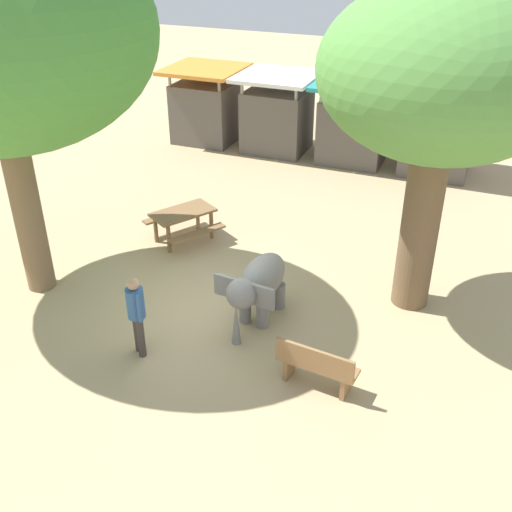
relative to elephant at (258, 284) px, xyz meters
The scene contains 10 objects.
ground_plane 1.26m from the elephant, behind, with size 60.00×60.00×0.00m, color tan.
elephant is the anchor object (origin of this frame).
person_handler 2.42m from the elephant, 131.62° to the right, with size 0.42×0.35×1.62m.
shade_tree_secondary 4.98m from the elephant, 33.44° to the left, with size 4.41×4.05×6.28m.
wooden_bench 2.24m from the elephant, 41.81° to the right, with size 1.44×0.55×0.88m.
picnic_table_near 3.79m from the elephant, 140.76° to the left, with size 2.04×2.05×0.78m.
market_stall_orange 10.85m from the elephant, 121.40° to the left, with size 2.50×2.50×2.52m.
market_stall_white 9.76m from the elephant, 108.24° to the left, with size 2.50×2.50×2.52m.
market_stall_teal 9.28m from the elephant, 92.79° to the left, with size 2.50×2.50×2.52m.
market_stall_red 9.51m from the elephant, 76.94° to the left, with size 2.50×2.50×2.52m.
Camera 1 is at (4.62, -9.03, 7.16)m, focal length 42.52 mm.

